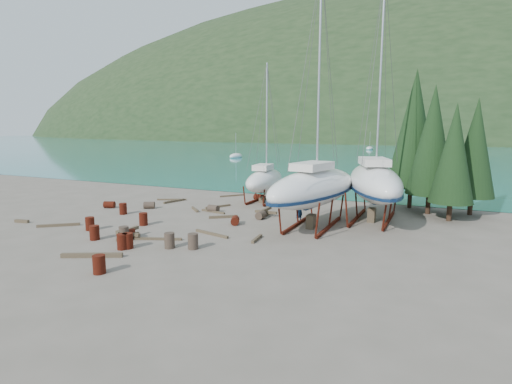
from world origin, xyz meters
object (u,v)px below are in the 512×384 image
at_px(large_sailboat_far, 374,182).
at_px(small_sailboat_shore, 265,180).
at_px(large_sailboat_near, 314,187).
at_px(worker, 299,210).

bearing_deg(large_sailboat_far, small_sailboat_shore, 142.96).
bearing_deg(large_sailboat_near, small_sailboat_shore, 144.02).
relative_size(large_sailboat_near, worker, 9.00).
bearing_deg(small_sailboat_shore, large_sailboat_near, -52.24).
height_order(large_sailboat_near, worker, large_sailboat_near).
bearing_deg(worker, large_sailboat_near, -99.09).
distance_m(large_sailboat_near, small_sailboat_shore, 9.88).
xyz_separation_m(large_sailboat_far, worker, (-4.64, -3.00, -1.91)).
bearing_deg(large_sailboat_far, large_sailboat_near, -151.08).
bearing_deg(large_sailboat_far, worker, -165.43).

